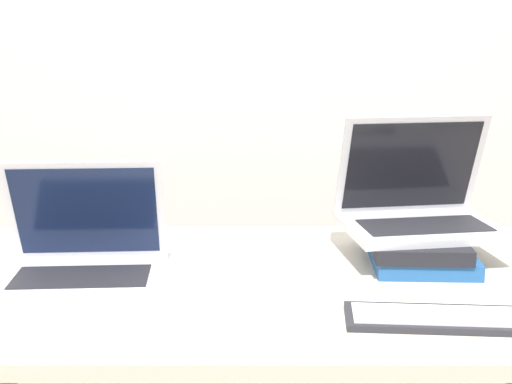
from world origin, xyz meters
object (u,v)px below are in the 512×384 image
Objects in this scene: book_stack at (416,247)px; laptop_on_books at (417,206)px; laptop_left at (83,255)px; wireless_keyboard at (435,318)px.

book_stack is 0.77× the size of laptop_on_books.
laptop_left is 0.72m from laptop_on_books.
laptop_left is 1.19× the size of book_stack.
laptop_left is at bearing -168.15° from laptop_on_books.
wireless_keyboard is at bearing -18.51° from laptop_left.
laptop_left reaches higher than wireless_keyboard.
laptop_on_books is (0.01, 0.04, 0.08)m from book_stack.
wireless_keyboard is at bearing -96.77° from book_stack.
book_stack is at bearing 8.80° from laptop_left.
book_stack reaches higher than wireless_keyboard.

